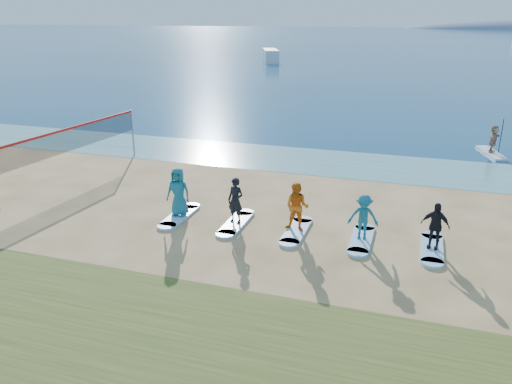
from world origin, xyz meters
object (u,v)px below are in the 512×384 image
(surfboard_0, at_px, (180,216))
(student_4, at_px, (435,226))
(student_1, at_px, (236,200))
(surfboard_2, at_px, (296,231))
(surfboard_4, at_px, (432,249))
(student_2, at_px, (297,207))
(student_3, at_px, (363,217))
(surfboard_3, at_px, (361,239))
(student_0, at_px, (178,192))
(volleyball_net, at_px, (73,139))
(paddleboard, at_px, (491,153))
(boat_offshore_a, at_px, (271,62))
(surfboard_1, at_px, (236,223))
(paddleboarder, at_px, (494,139))

(surfboard_0, bearing_deg, student_4, 0.00)
(student_1, distance_m, surfboard_2, 2.46)
(student_4, bearing_deg, surfboard_4, 0.00)
(student_2, relative_size, student_3, 1.10)
(student_2, xyz_separation_m, surfboard_3, (2.30, 0.00, -0.92))
(student_2, bearing_deg, student_4, 1.86)
(student_0, xyz_separation_m, surfboard_3, (6.89, 0.00, -0.98))
(volleyball_net, bearing_deg, paddleboard, 29.35)
(surfboard_0, distance_m, surfboard_2, 4.59)
(boat_offshore_a, distance_m, surfboard_0, 66.47)
(boat_offshore_a, bearing_deg, surfboard_1, -95.58)
(boat_offshore_a, relative_size, surfboard_4, 3.39)
(paddleboard, height_order, boat_offshore_a, boat_offshore_a)
(surfboard_2, xyz_separation_m, surfboard_3, (2.30, 0.00, 0.00))
(student_0, bearing_deg, surfboard_4, -2.41)
(student_1, bearing_deg, student_0, -166.57)
(volleyball_net, xyz_separation_m, boat_offshore_a, (-8.73, 61.76, -1.90))
(student_1, bearing_deg, student_4, 13.43)
(student_4, bearing_deg, student_1, -167.66)
(paddleboarder, height_order, student_0, student_0)
(surfboard_2, bearing_deg, student_3, 0.00)
(student_0, distance_m, student_1, 2.30)
(paddleboard, height_order, surfboard_2, paddleboard)
(surfboard_0, bearing_deg, student_2, 0.00)
(student_3, bearing_deg, surfboard_4, -4.72)
(surfboard_3, bearing_deg, boat_offshore_a, 109.10)
(volleyball_net, height_order, surfboard_3, volleyball_net)
(paddleboard, relative_size, boat_offshore_a, 0.40)
(student_4, bearing_deg, student_2, -167.66)
(surfboard_2, relative_size, surfboard_4, 1.00)
(surfboard_0, bearing_deg, student_1, 0.00)
(surfboard_3, bearing_deg, student_2, 180.00)
(surfboard_2, height_order, student_3, student_3)
(surfboard_2, height_order, student_4, student_4)
(volleyball_net, height_order, paddleboarder, volleyball_net)
(student_1, bearing_deg, boat_offshore_a, 118.81)
(volleyball_net, distance_m, student_3, 13.99)
(paddleboard, height_order, student_1, student_1)
(surfboard_4, bearing_deg, boat_offshore_a, 110.89)
(volleyball_net, height_order, student_1, volleyball_net)
(paddleboarder, distance_m, student_0, 18.44)
(student_0, height_order, surfboard_2, student_0)
(paddleboard, distance_m, student_1, 17.01)
(surfboard_2, bearing_deg, student_1, 180.00)
(student_3, bearing_deg, student_2, 175.28)
(paddleboard, xyz_separation_m, student_4, (-3.21, -13.66, 0.81))
(volleyball_net, height_order, surfboard_4, volleyball_net)
(student_2, xyz_separation_m, student_3, (2.30, 0.00, -0.08))
(surfboard_2, relative_size, surfboard_3, 1.00)
(student_1, distance_m, student_2, 2.30)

